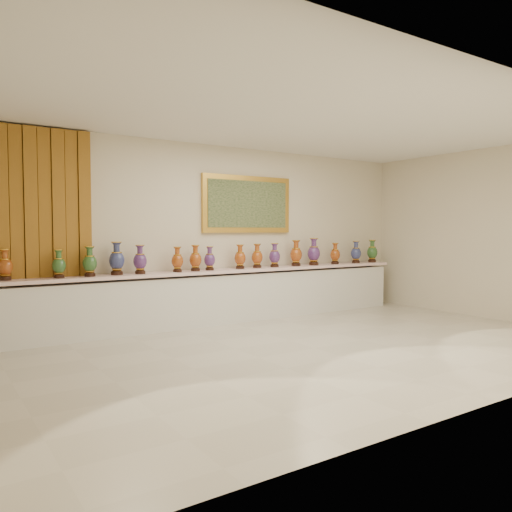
{
  "coord_description": "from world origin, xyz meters",
  "views": [
    {
      "loc": [
        -4.26,
        -4.99,
        1.56
      ],
      "look_at": [
        0.2,
        1.7,
        1.14
      ],
      "focal_mm": 35.0,
      "sensor_mm": 36.0,
      "label": 1
    }
  ],
  "objects_px": {
    "vase_2": "(90,263)",
    "vase_1": "(59,265)",
    "vase_0": "(5,266)",
    "counter": "(228,296)"
  },
  "relations": [
    {
      "from": "vase_2",
      "to": "vase_1",
      "type": "bearing_deg",
      "value": -178.34
    },
    {
      "from": "vase_0",
      "to": "vase_1",
      "type": "relative_size",
      "value": 1.05
    },
    {
      "from": "vase_0",
      "to": "vase_2",
      "type": "distance_m",
      "value": 1.08
    },
    {
      "from": "counter",
      "to": "vase_2",
      "type": "xyz_separation_m",
      "value": [
        -2.3,
        -0.04,
        0.66
      ]
    },
    {
      "from": "vase_1",
      "to": "vase_2",
      "type": "xyz_separation_m",
      "value": [
        0.42,
        0.01,
        0.02
      ]
    },
    {
      "from": "vase_1",
      "to": "vase_2",
      "type": "relative_size",
      "value": 0.92
    },
    {
      "from": "counter",
      "to": "vase_1",
      "type": "relative_size",
      "value": 18.43
    },
    {
      "from": "counter",
      "to": "vase_0",
      "type": "height_order",
      "value": "vase_0"
    },
    {
      "from": "vase_0",
      "to": "vase_1",
      "type": "xyz_separation_m",
      "value": [
        0.66,
        -0.06,
        -0.01
      ]
    },
    {
      "from": "counter",
      "to": "vase_0",
      "type": "distance_m",
      "value": 3.44
    }
  ]
}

